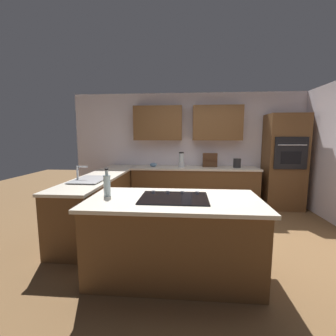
{
  "coord_description": "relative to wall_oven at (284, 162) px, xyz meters",
  "views": [
    {
      "loc": [
        0.28,
        3.49,
        1.6
      ],
      "look_at": [
        0.66,
        -1.13,
        0.96
      ],
      "focal_mm": 24.58,
      "sensor_mm": 36.0,
      "label": 1
    }
  ],
  "objects": [
    {
      "name": "kettle",
      "position": [
        1.0,
        -0.03,
        -0.04
      ],
      "size": [
        0.17,
        0.17,
        0.2
      ],
      "primitive_type": "cylinder",
      "color": "#262628",
      "rests_on": "countertop_back"
    },
    {
      "name": "ground_plane",
      "position": [
        1.85,
        1.72,
        -1.04
      ],
      "size": [
        14.0,
        14.0,
        0.0
      ],
      "primitive_type": "plane",
      "color": "brown"
    },
    {
      "name": "countertop_back",
      "position": [
        1.95,
        -0.0,
        -0.16
      ],
      "size": [
        2.84,
        0.64,
        0.04
      ],
      "primitive_type": "cube",
      "color": "silver",
      "rests_on": "lower_cabinets_back"
    },
    {
      "name": "island_base",
      "position": [
        2.27,
        2.68,
        -0.61
      ],
      "size": [
        1.87,
        0.92,
        0.86
      ],
      "primitive_type": "cube",
      "color": "brown",
      "rests_on": "ground"
    },
    {
      "name": "mixing_bowl",
      "position": [
        2.9,
        -0.03,
        -0.09
      ],
      "size": [
        0.16,
        0.16,
        0.09
      ],
      "primitive_type": "ellipsoid",
      "color": "#668CB2",
      "rests_on": "countertop_back"
    },
    {
      "name": "wall_oven",
      "position": [
        0.0,
        0.0,
        0.0
      ],
      "size": [
        0.8,
        0.66,
        2.07
      ],
      "color": "brown",
      "rests_on": "ground"
    },
    {
      "name": "blender",
      "position": [
        2.25,
        -0.03,
        0.01
      ],
      "size": [
        0.15,
        0.15,
        0.34
      ],
      "color": "silver",
      "rests_on": "countertop_back"
    },
    {
      "name": "spice_rack",
      "position": [
        1.6,
        -0.08,
        0.02
      ],
      "size": [
        0.33,
        0.11,
        0.32
      ],
      "color": "#472B19",
      "rests_on": "countertop_back"
    },
    {
      "name": "lower_cabinets_side",
      "position": [
        3.67,
        1.17,
        -0.61
      ],
      "size": [
        0.6,
        2.9,
        0.86
      ],
      "primitive_type": "cube",
      "color": "brown",
      "rests_on": "ground"
    },
    {
      "name": "island_top",
      "position": [
        2.27,
        2.68,
        -0.16
      ],
      "size": [
        1.95,
        1.0,
        0.04
      ],
      "primitive_type": "cube",
      "color": "silver",
      "rests_on": "island_base"
    },
    {
      "name": "sink_unit",
      "position": [
        3.68,
        1.71,
        -0.12
      ],
      "size": [
        0.46,
        0.7,
        0.23
      ],
      "color": "#515456",
      "rests_on": "countertop_side"
    },
    {
      "name": "oil_bottle",
      "position": [
        3.05,
        2.64,
        -0.0
      ],
      "size": [
        0.08,
        0.08,
        0.33
      ],
      "color": "silver",
      "rests_on": "island_top"
    },
    {
      "name": "countertop_side",
      "position": [
        3.67,
        1.17,
        -0.16
      ],
      "size": [
        0.64,
        2.94,
        0.04
      ],
      "primitive_type": "cube",
      "color": "silver",
      "rests_on": "lower_cabinets_side"
    },
    {
      "name": "wall_back",
      "position": [
        1.92,
        -0.33,
        0.42
      ],
      "size": [
        6.0,
        0.44,
        2.6
      ],
      "color": "silver",
      "rests_on": "ground"
    },
    {
      "name": "cooktop",
      "position": [
        2.27,
        2.68,
        -0.13
      ],
      "size": [
        0.76,
        0.56,
        0.03
      ],
      "color": "black",
      "rests_on": "island_top"
    },
    {
      "name": "lower_cabinets_back",
      "position": [
        1.95,
        -0.0,
        -0.61
      ],
      "size": [
        2.8,
        0.6,
        0.86
      ],
      "primitive_type": "cube",
      "color": "brown",
      "rests_on": "ground"
    }
  ]
}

